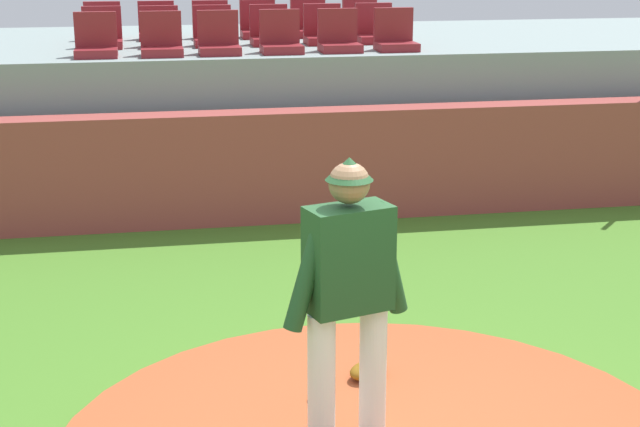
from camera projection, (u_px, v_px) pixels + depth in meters
The scene contains 23 objects.
pitcher at pixel (348, 283), 5.48m from camera, with size 0.80×0.38×1.74m.
baseball at pixel (314, 395), 6.26m from camera, with size 0.07×0.07×0.07m, color white.
fielding_glove at pixel (368, 370), 6.57m from camera, with size 0.30×0.20×0.11m, color #865713.
brick_barrier at pixel (262, 167), 10.76m from camera, with size 17.18×0.40×1.25m, color #9C413B.
bleacher_platform at pixel (238, 104), 13.24m from camera, with size 15.64×4.43×1.77m, color gray.
stadium_chair_0 at pixel (96, 43), 11.06m from camera, with size 0.48×0.44×0.50m.
stadium_chair_1 at pixel (161, 42), 11.16m from camera, with size 0.48×0.44×0.50m.
stadium_chair_2 at pixel (219, 41), 11.29m from camera, with size 0.48×0.44×0.50m.
stadium_chair_3 at pixel (281, 39), 11.43m from camera, with size 0.48×0.44×0.50m.
stadium_chair_4 at pixel (339, 38), 11.56m from camera, with size 0.48×0.44×0.50m.
stadium_chair_5 at pixel (395, 37), 11.68m from camera, with size 0.48×0.44×0.50m.
stadium_chair_6 at pixel (102, 35), 11.92m from camera, with size 0.48×0.44×0.50m.
stadium_chair_7 at pixel (160, 34), 12.01m from camera, with size 0.48×0.44×0.50m.
stadium_chair_8 at pixel (213, 33), 12.13m from camera, with size 0.48×0.44×0.50m.
stadium_chair_9 at pixel (270, 32), 12.25m from camera, with size 0.48×0.44×0.50m.
stadium_chair_10 at pixel (323, 31), 12.36m from camera, with size 0.48×0.44×0.50m.
stadium_chair_11 at pixel (375, 30), 12.50m from camera, with size 0.48×0.44×0.50m.
stadium_chair_12 at pixel (103, 28), 12.76m from camera, with size 0.48×0.44×0.50m.
stadium_chair_13 at pixel (157, 28), 12.88m from camera, with size 0.48×0.44×0.50m.
stadium_chair_14 at pixel (211, 27), 12.99m from camera, with size 0.48×0.44×0.50m.
stadium_chair_15 at pixel (258, 26), 13.11m from camera, with size 0.48×0.44×0.50m.
stadium_chair_16 at pixel (309, 25), 13.24m from camera, with size 0.48×0.44×0.50m.
stadium_chair_17 at pixel (361, 24), 13.34m from camera, with size 0.48×0.44×0.50m.
Camera 1 is at (-1.25, -4.90, 3.11)m, focal length 54.12 mm.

